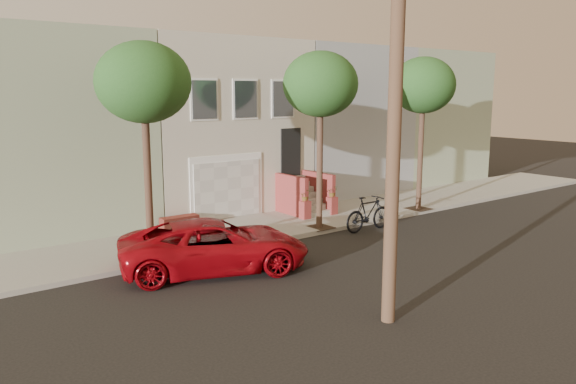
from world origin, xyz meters
TOP-DOWN VIEW (x-y plane):
  - ground at (0.00, 0.00)m, footprint 90.00×90.00m
  - sidewalk at (0.00, 5.35)m, footprint 40.00×3.70m
  - house_row at (0.00, 11.19)m, footprint 33.10×11.70m
  - tree_left at (-5.50, 3.90)m, footprint 2.70×2.57m
  - tree_mid at (1.00, 3.90)m, footprint 2.70×2.57m
  - tree_right at (6.50, 3.90)m, footprint 2.70×2.57m
  - pickup_truck at (-4.29, 2.22)m, footprint 5.84×4.10m
  - motorcycle at (2.51, 2.89)m, footprint 2.17×0.64m

SIDE VIEW (x-z plane):
  - ground at x=0.00m, z-range 0.00..0.00m
  - sidewalk at x=0.00m, z-range 0.00..0.15m
  - motorcycle at x=2.51m, z-range 0.00..1.30m
  - pickup_truck at x=-4.29m, z-range 0.00..1.48m
  - house_row at x=0.00m, z-range 0.14..7.14m
  - tree_left at x=-5.50m, z-range 2.11..8.41m
  - tree_mid at x=1.00m, z-range 2.11..8.41m
  - tree_right at x=6.50m, z-range 2.11..8.41m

